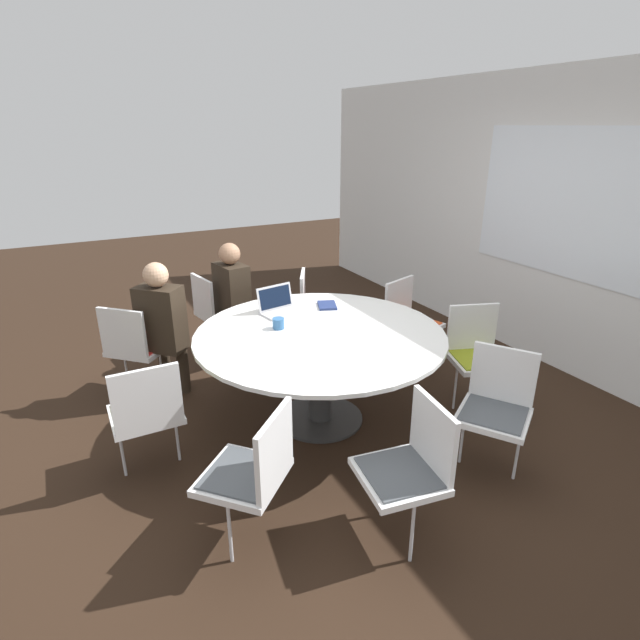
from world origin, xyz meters
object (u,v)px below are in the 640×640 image
(chair_1, at_px, (135,343))
(chair_6, at_px, (477,349))
(chair_3, at_px, (254,468))
(chair_8, at_px, (315,306))
(laptop, at_px, (279,306))
(chair_4, at_px, (411,462))
(person_1, at_px, (162,321))
(coffee_cup, at_px, (278,323))
(chair_7, at_px, (409,317))
(chair_5, at_px, (497,402))
(spiral_notebook, at_px, (327,305))
(person_0, at_px, (234,294))
(chair_2, at_px, (146,409))
(chair_0, at_px, (216,309))

(chair_1, relative_size, chair_6, 1.00)
(chair_3, relative_size, chair_8, 1.00)
(chair_1, distance_m, laptop, 1.26)
(chair_3, distance_m, chair_4, 0.85)
(person_1, bearing_deg, coffee_cup, -1.52)
(person_1, bearing_deg, chair_6, 12.98)
(chair_7, bearing_deg, chair_6, 73.82)
(chair_5, bearing_deg, spiral_notebook, -16.84)
(chair_8, bearing_deg, person_0, -73.25)
(laptop, height_order, spiral_notebook, laptop)
(chair_4, bearing_deg, chair_8, -7.12)
(chair_4, bearing_deg, chair_3, 73.99)
(chair_7, bearing_deg, chair_2, -6.28)
(chair_5, bearing_deg, chair_2, 31.61)
(chair_0, distance_m, person_1, 0.89)
(chair_0, bearing_deg, person_0, 18.94)
(chair_2, relative_size, laptop, 2.33)
(laptop, bearing_deg, chair_3, -128.47)
(chair_1, distance_m, chair_2, 1.14)
(chair_0, height_order, chair_1, same)
(chair_1, relative_size, chair_8, 1.00)
(person_0, relative_size, spiral_notebook, 4.76)
(chair_1, relative_size, chair_5, 1.00)
(chair_1, relative_size, chair_4, 1.00)
(chair_5, height_order, coffee_cup, chair_5)
(chair_1, relative_size, chair_7, 1.00)
(chair_1, xyz_separation_m, spiral_notebook, (0.58, 1.53, 0.27))
(chair_6, height_order, chair_7, same)
(chair_3, bearing_deg, chair_7, -9.44)
(chair_6, height_order, coffee_cup, chair_6)
(chair_2, height_order, spiral_notebook, chair_2)
(chair_5, distance_m, coffee_cup, 1.65)
(coffee_cup, bearing_deg, laptop, 156.23)
(chair_1, height_order, chair_6, same)
(chair_0, relative_size, person_0, 0.71)
(chair_3, bearing_deg, chair_8, 11.87)
(chair_1, bearing_deg, coffee_cup, 2.46)
(chair_1, height_order, chair_2, same)
(coffee_cup, bearing_deg, chair_0, -175.30)
(chair_6, distance_m, laptop, 1.66)
(chair_5, relative_size, coffee_cup, 9.39)
(person_0, bearing_deg, chair_3, -26.58)
(spiral_notebook, bearing_deg, chair_5, 16.15)
(chair_5, bearing_deg, chair_3, 53.29)
(chair_0, xyz_separation_m, chair_4, (2.86, 0.23, 0.00))
(chair_1, relative_size, spiral_notebook, 3.36)
(person_1, bearing_deg, laptop, 18.74)
(person_1, bearing_deg, spiral_notebook, 23.77)
(person_0, height_order, laptop, person_0)
(chair_0, height_order, chair_6, same)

